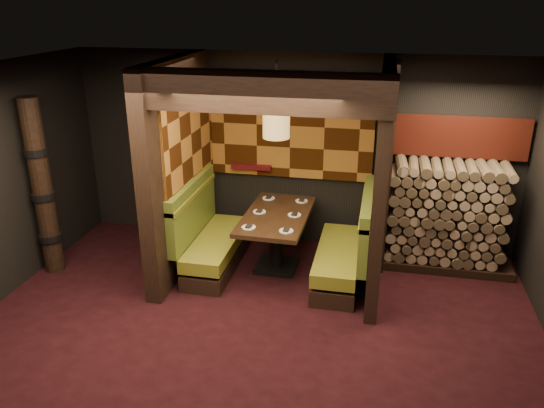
{
  "coord_description": "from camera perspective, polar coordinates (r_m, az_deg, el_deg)",
  "views": [
    {
      "loc": [
        1.26,
        -4.69,
        3.57
      ],
      "look_at": [
        0.0,
        1.3,
        1.15
      ],
      "focal_mm": 35.0,
      "sensor_mm": 36.0,
      "label": 1
    }
  ],
  "objects": [
    {
      "name": "floor",
      "position": [
        6.03,
        -2.64,
        -14.85
      ],
      "size": [
        6.5,
        5.5,
        0.02
      ],
      "primitive_type": "cube",
      "color": "black",
      "rests_on": "ground"
    },
    {
      "name": "tapa_back_panel",
      "position": [
        7.71,
        2.0,
        8.44
      ],
      "size": [
        2.4,
        0.06,
        1.55
      ],
      "primitive_type": "cube",
      "color": "#AB6926",
      "rests_on": "wall_back"
    },
    {
      "name": "place_settings",
      "position": [
        7.15,
        0.51,
        -0.97
      ],
      "size": [
        0.69,
        1.25,
        0.03
      ],
      "color": "white",
      "rests_on": "dining_table"
    },
    {
      "name": "wall_back",
      "position": [
        7.85,
        2.21,
        5.71
      ],
      "size": [
        6.5,
        0.02,
        2.85
      ],
      "primitive_type": "cube",
      "color": "black",
      "rests_on": "ground"
    },
    {
      "name": "totem_column",
      "position": [
        7.6,
        -23.46,
        1.46
      ],
      "size": [
        0.31,
        0.31,
        2.4
      ],
      "color": "black",
      "rests_on": "floor"
    },
    {
      "name": "header_beam",
      "position": [
        5.62,
        -1.55,
        11.93
      ],
      "size": [
        2.85,
        0.18,
        0.44
      ],
      "primitive_type": "cube",
      "color": "black",
      "rests_on": "partition_left"
    },
    {
      "name": "tapa_side_panel",
      "position": [
        7.18,
        -8.84,
        7.46
      ],
      "size": [
        0.04,
        1.85,
        1.45
      ],
      "primitive_type": "cube",
      "color": "#AB6926",
      "rests_on": "partition_left"
    },
    {
      "name": "partition_left",
      "position": [
        7.18,
        -10.03,
        3.86
      ],
      "size": [
        0.2,
        2.2,
        2.85
      ],
      "primitive_type": "cube",
      "color": "black",
      "rests_on": "floor"
    },
    {
      "name": "pendant_lamp",
      "position": [
        6.71,
        0.47,
        9.0
      ],
      "size": [
        0.34,
        0.34,
        0.97
      ],
      "color": "#A37E42",
      "rests_on": "ceiling"
    },
    {
      "name": "dining_table",
      "position": [
        7.25,
        0.51,
        -2.78
      ],
      "size": [
        0.88,
        1.57,
        0.82
      ],
      "color": "black",
      "rests_on": "floor"
    },
    {
      "name": "lacquer_shelf",
      "position": [
        7.94,
        -2.23,
        4.04
      ],
      "size": [
        0.6,
        0.12,
        0.07
      ],
      "primitive_type": "cube",
      "color": "#520D12",
      "rests_on": "wall_back"
    },
    {
      "name": "ceiling",
      "position": [
        4.91,
        -3.22,
        13.22
      ],
      "size": [
        6.5,
        5.5,
        0.02
      ],
      "primitive_type": "cube",
      "color": "black",
      "rests_on": "ground"
    },
    {
      "name": "partition_right",
      "position": [
        6.74,
        11.61,
        2.56
      ],
      "size": [
        0.15,
        2.1,
        2.85
      ],
      "primitive_type": "cube",
      "color": "black",
      "rests_on": "floor"
    },
    {
      "name": "booth_bench_left",
      "position": [
        7.43,
        -6.73,
        -3.85
      ],
      "size": [
        0.68,
        1.6,
        1.14
      ],
      "color": "black",
      "rests_on": "floor"
    },
    {
      "name": "mosaic_header",
      "position": [
        7.65,
        19.38,
        6.82
      ],
      "size": [
        1.83,
        0.1,
        0.56
      ],
      "primitive_type": "cube",
      "color": "maroon",
      "rests_on": "wall_back"
    },
    {
      "name": "firewood_stack",
      "position": [
        7.65,
        18.7,
        -1.25
      ],
      "size": [
        1.73,
        0.7,
        1.5
      ],
      "color": "black",
      "rests_on": "floor"
    },
    {
      "name": "booth_bench_right",
      "position": [
        7.1,
        8.0,
        -5.19
      ],
      "size": [
        0.68,
        1.6,
        1.14
      ],
      "color": "black",
      "rests_on": "floor"
    },
    {
      "name": "bay_front_post",
      "position": [
        6.99,
        12.38,
        3.18
      ],
      "size": [
        0.08,
        0.08,
        2.85
      ],
      "primitive_type": "cube",
      "color": "black",
      "rests_on": "floor"
    }
  ]
}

